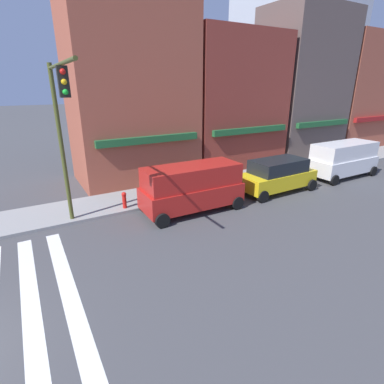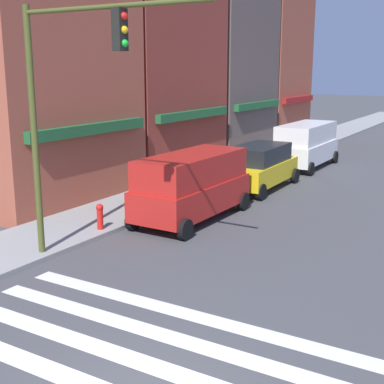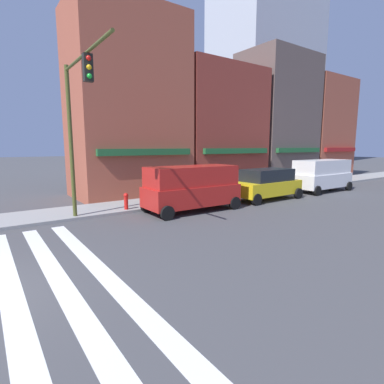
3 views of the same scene
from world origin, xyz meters
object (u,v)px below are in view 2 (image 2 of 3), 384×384
at_px(van_red, 192,184).
at_px(traffic_signal, 67,90).
at_px(pedestrian_white_shirt, 151,178).
at_px(suv_yellow, 260,166).
at_px(fire_hydrant, 100,215).
at_px(van_white, 306,144).

bearing_deg(van_red, traffic_signal, 176.39).
xyz_separation_m(van_red, pedestrian_white_shirt, (0.97, 2.42, -0.21)).
distance_m(suv_yellow, fire_hydrant, 8.89).
distance_m(van_red, pedestrian_white_shirt, 2.62).
height_order(traffic_signal, suv_yellow, traffic_signal).
xyz_separation_m(van_red, fire_hydrant, (-2.93, 1.70, -0.67)).
bearing_deg(suv_yellow, traffic_signal, 176.56).
height_order(van_white, pedestrian_white_shirt, van_white).
bearing_deg(van_red, fire_hydrant, 150.83).
height_order(van_red, van_white, same).
bearing_deg(traffic_signal, van_red, -4.58).
relative_size(van_white, pedestrian_white_shirt, 2.83).
relative_size(traffic_signal, van_red, 1.35).
xyz_separation_m(suv_yellow, van_white, (6.07, -0.00, 0.25)).
height_order(suv_yellow, van_white, van_white).
relative_size(van_red, van_white, 1.00).
height_order(van_white, fire_hydrant, van_white).
bearing_deg(suv_yellow, van_white, -1.21).
distance_m(traffic_signal, pedestrian_white_shirt, 7.63).
bearing_deg(pedestrian_white_shirt, traffic_signal, -141.09).
distance_m(van_red, van_white, 11.86).
relative_size(suv_yellow, van_white, 0.95).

